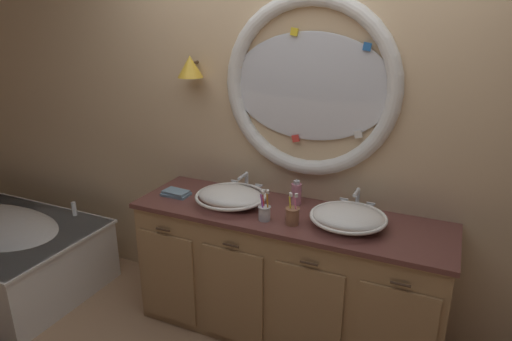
{
  "coord_description": "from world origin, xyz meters",
  "views": [
    {
      "loc": [
        0.91,
        -2.04,
        1.98
      ],
      "look_at": [
        -0.14,
        0.25,
        1.1
      ],
      "focal_mm": 31.27,
      "sensor_mm": 36.0,
      "label": 1
    }
  ],
  "objects_px": {
    "sink_basin_left": "(231,196)",
    "soap_dispenser": "(296,193)",
    "toothbrush_holder_right": "(292,215)",
    "folded_hand_towel": "(176,193)",
    "toothbrush_holder_left": "(264,212)",
    "sink_basin_right": "(348,217)"
  },
  "relations": [
    {
      "from": "toothbrush_holder_left",
      "to": "toothbrush_holder_right",
      "type": "xyz_separation_m",
      "value": [
        0.17,
        0.02,
        0.0
      ]
    },
    {
      "from": "sink_basin_right",
      "to": "toothbrush_holder_left",
      "type": "distance_m",
      "value": 0.48
    },
    {
      "from": "toothbrush_holder_left",
      "to": "sink_basin_left",
      "type": "bearing_deg",
      "value": 157.02
    },
    {
      "from": "sink_basin_right",
      "to": "soap_dispenser",
      "type": "bearing_deg",
      "value": 154.1
    },
    {
      "from": "toothbrush_holder_left",
      "to": "soap_dispenser",
      "type": "height_order",
      "value": "toothbrush_holder_left"
    },
    {
      "from": "soap_dispenser",
      "to": "toothbrush_holder_left",
      "type": "bearing_deg",
      "value": -106.08
    },
    {
      "from": "toothbrush_holder_left",
      "to": "folded_hand_towel",
      "type": "distance_m",
      "value": 0.69
    },
    {
      "from": "sink_basin_left",
      "to": "soap_dispenser",
      "type": "bearing_deg",
      "value": 26.12
    },
    {
      "from": "sink_basin_left",
      "to": "soap_dispenser",
      "type": "height_order",
      "value": "soap_dispenser"
    },
    {
      "from": "sink_basin_left",
      "to": "sink_basin_right",
      "type": "relative_size",
      "value": 1.04
    },
    {
      "from": "toothbrush_holder_right",
      "to": "folded_hand_towel",
      "type": "relative_size",
      "value": 1.07
    },
    {
      "from": "sink_basin_right",
      "to": "soap_dispenser",
      "type": "relative_size",
      "value": 2.64
    },
    {
      "from": "toothbrush_holder_right",
      "to": "sink_basin_right",
      "type": "bearing_deg",
      "value": 19.35
    },
    {
      "from": "toothbrush_holder_right",
      "to": "folded_hand_towel",
      "type": "bearing_deg",
      "value": 174.53
    },
    {
      "from": "soap_dispenser",
      "to": "sink_basin_left",
      "type": "bearing_deg",
      "value": -153.88
    },
    {
      "from": "sink_basin_left",
      "to": "toothbrush_holder_left",
      "type": "xyz_separation_m",
      "value": [
        0.28,
        -0.12,
        -0.0
      ]
    },
    {
      "from": "sink_basin_left",
      "to": "toothbrush_holder_right",
      "type": "distance_m",
      "value": 0.46
    },
    {
      "from": "toothbrush_holder_left",
      "to": "soap_dispenser",
      "type": "relative_size",
      "value": 1.17
    },
    {
      "from": "toothbrush_holder_left",
      "to": "toothbrush_holder_right",
      "type": "height_order",
      "value": "same"
    },
    {
      "from": "toothbrush_holder_right",
      "to": "soap_dispenser",
      "type": "xyz_separation_m",
      "value": [
        -0.08,
        0.29,
        0.02
      ]
    },
    {
      "from": "sink_basin_right",
      "to": "toothbrush_holder_left",
      "type": "bearing_deg",
      "value": -165.39
    },
    {
      "from": "soap_dispenser",
      "to": "sink_basin_right",
      "type": "bearing_deg",
      "value": -25.9
    }
  ]
}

